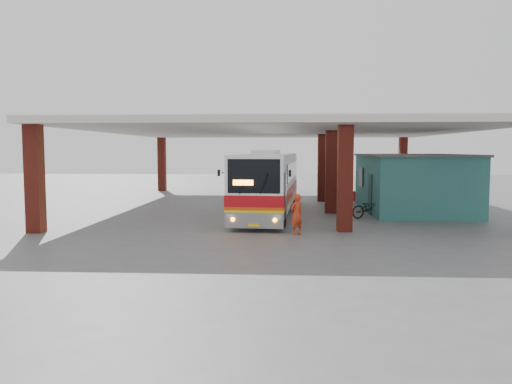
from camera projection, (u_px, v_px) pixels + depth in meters
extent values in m
plane|color=#515154|center=(273.00, 220.00, 23.66)|extent=(90.00, 90.00, 0.00)
cube|color=maroon|center=(345.00, 178.00, 20.32)|extent=(0.60, 0.60, 4.35)
cube|color=maroon|center=(331.00, 172.00, 26.29)|extent=(0.60, 0.60, 4.35)
cube|color=maroon|center=(322.00, 168.00, 32.26)|extent=(0.60, 0.60, 4.35)
cube|color=maroon|center=(35.00, 179.00, 20.02)|extent=(0.60, 0.60, 4.35)
cube|color=maroon|center=(162.00, 164.00, 40.92)|extent=(0.60, 0.60, 4.35)
cube|color=maroon|center=(403.00, 165.00, 39.83)|extent=(0.60, 0.60, 4.35)
cube|color=silver|center=(284.00, 130.00, 29.72)|extent=(21.00, 23.00, 0.30)
cube|color=#2A6A5F|center=(412.00, 184.00, 27.09)|extent=(5.00, 8.00, 3.00)
cube|color=#515151|center=(413.00, 155.00, 26.96)|extent=(5.20, 8.20, 0.12)
cube|color=#133634|center=(370.00, 194.00, 25.78)|extent=(0.08, 0.95, 2.10)
cube|color=black|center=(362.00, 177.00, 28.70)|extent=(0.08, 1.20, 1.00)
cube|color=black|center=(361.00, 177.00, 28.70)|extent=(0.04, 1.30, 1.10)
cube|color=white|center=(268.00, 180.00, 25.48)|extent=(3.15, 11.49, 2.65)
cube|color=white|center=(266.00, 152.00, 24.42)|extent=(1.33, 2.91, 0.24)
cube|color=gray|center=(254.00, 220.00, 20.14)|extent=(2.41, 0.54, 0.66)
cube|color=#B50C13|center=(268.00, 190.00, 25.52)|extent=(3.19, 11.49, 0.47)
cube|color=#D3450B|center=(268.00, 196.00, 25.55)|extent=(3.19, 11.49, 0.12)
cube|color=yellow|center=(268.00, 198.00, 25.56)|extent=(3.19, 11.49, 0.09)
cube|color=black|center=(254.00, 176.00, 19.86)|extent=(2.12, 0.25, 1.37)
cube|color=black|center=(247.00, 170.00, 26.34)|extent=(0.65, 8.50, 0.85)
cube|color=black|center=(292.00, 170.00, 26.04)|extent=(0.65, 8.50, 0.85)
cube|color=#FF5905|center=(243.00, 183.00, 19.88)|extent=(0.81, 0.11, 0.21)
sphere|color=orange|center=(233.00, 219.00, 20.05)|extent=(0.17, 0.17, 0.17)
sphere|color=orange|center=(275.00, 220.00, 19.83)|extent=(0.17, 0.17, 0.17)
cube|color=yellow|center=(254.00, 225.00, 19.95)|extent=(0.43, 0.06, 0.11)
cylinder|color=black|center=(236.00, 216.00, 21.79)|extent=(0.37, 0.96, 0.95)
cylinder|color=black|center=(282.00, 216.00, 21.54)|extent=(0.37, 0.96, 0.95)
cylinder|color=black|center=(257.00, 199.00, 28.99)|extent=(0.37, 0.96, 0.95)
cylinder|color=black|center=(291.00, 200.00, 28.74)|extent=(0.37, 0.96, 0.95)
cylinder|color=black|center=(259.00, 197.00, 30.20)|extent=(0.37, 0.96, 0.95)
cylinder|color=black|center=(292.00, 198.00, 29.95)|extent=(0.37, 0.96, 0.95)
imported|color=black|center=(369.00, 208.00, 24.42)|extent=(2.05, 1.42, 1.02)
imported|color=red|center=(297.00, 214.00, 19.60)|extent=(0.70, 0.67, 1.61)
cube|color=#B51320|center=(350.00, 201.00, 30.38)|extent=(0.57, 0.57, 0.06)
cube|color=#B51320|center=(353.00, 196.00, 30.41)|extent=(0.21, 0.43, 0.63)
cylinder|color=black|center=(349.00, 203.00, 30.16)|extent=(0.03, 0.03, 0.21)
cylinder|color=black|center=(354.00, 203.00, 30.28)|extent=(0.03, 0.03, 0.21)
cylinder|color=black|center=(346.00, 203.00, 30.50)|extent=(0.03, 0.03, 0.21)
cylinder|color=black|center=(351.00, 203.00, 30.61)|extent=(0.03, 0.03, 0.21)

